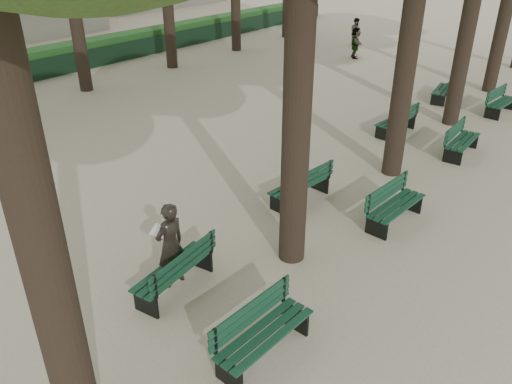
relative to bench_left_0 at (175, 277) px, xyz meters
The scene contains 14 objects.
ground 0.96m from the bench_left_0, 113.57° to the right, with size 120.00×120.00×0.00m, color #B9AB8C.
bench_left_0 is the anchor object (origin of this frame).
bench_left_1 4.27m from the bench_left_0, 90.00° to the left, with size 0.80×1.86×0.92m.
bench_left_2 10.09m from the bench_left_0, 90.00° to the left, with size 0.80×1.86×0.92m.
bench_left_3 14.63m from the bench_left_0, 90.00° to the left, with size 0.80×1.86×0.92m.
bench_right_0 2.29m from the bench_left_0, ahead, with size 0.72×1.84×0.92m.
bench_right_1 5.19m from the bench_left_0, 64.11° to the left, with size 0.75×1.85×0.92m.
bench_right_2 9.82m from the bench_left_0, 76.65° to the left, with size 0.57×1.80×0.92m.
bench_right_3 14.42m from the bench_left_0, 80.95° to the left, with size 0.79×1.86×0.92m.
man_with_map 0.61m from the bench_left_0, 146.32° to the left, with size 0.63×0.70×1.69m.
pedestrian_e 20.32m from the bench_left_0, 107.67° to the left, with size 1.44×0.31×1.55m, color #262628.
pedestrian_a 23.64m from the bench_left_0, 108.93° to the left, with size 0.75×0.31×1.54m, color #262628.
fence 18.42m from the bench_left_0, 146.53° to the left, with size 0.08×42.00×0.90m, color black.
hedge 19.01m from the bench_left_0, 147.69° to the left, with size 1.20×42.00×1.20m, color #184618.
Camera 1 is at (5.96, -4.16, 5.86)m, focal length 35.00 mm.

